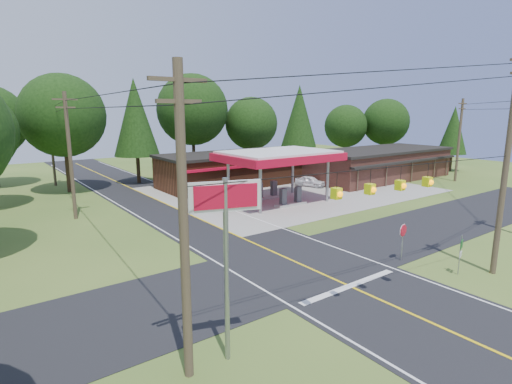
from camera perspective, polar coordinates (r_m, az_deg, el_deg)
ground at (r=23.10m, az=6.36°, el=-10.24°), size 120.00×120.00×0.00m
main_highway at (r=23.10m, az=6.36°, el=-10.22°), size 8.00×120.00×0.02m
cross_road at (r=23.10m, az=6.36°, el=-10.20°), size 70.00×7.00×0.02m
lane_center_yellow at (r=23.09m, az=6.36°, el=-10.18°), size 0.15×110.00×0.00m
gas_canopy at (r=37.43m, az=3.24°, el=4.95°), size 10.60×7.40×4.88m
convenience_store at (r=46.35m, az=-3.68°, el=3.27°), size 16.40×7.55×3.80m
strip_building at (r=53.52m, az=17.09°, el=3.90°), size 20.40×8.75×3.80m
utility_pole_near_right at (r=23.91m, az=32.16°, el=3.57°), size 1.80×0.30×11.50m
utility_pole_near_left at (r=12.34m, az=-10.31°, el=-4.33°), size 1.80×0.30×10.00m
utility_pole_far_left at (r=34.53m, az=-25.05°, el=4.90°), size 1.80×0.30×10.00m
utility_pole_far_right at (r=54.64m, az=27.02°, el=6.77°), size 1.80×0.30×10.00m
utility_pole_north at (r=51.51m, az=-27.16°, el=6.04°), size 0.30×0.30×9.50m
overhead_beacons at (r=16.89m, az=18.13°, el=3.05°), size 17.04×2.04×1.03m
treeline_backdrop at (r=42.64m, az=-15.16°, el=9.71°), size 70.27×51.59×13.30m
suv_car at (r=36.19m, az=-3.34°, el=-0.97°), size 5.39×5.39×1.45m
sedan_car at (r=46.19m, az=7.73°, el=1.51°), size 4.50×4.50×1.20m
big_stop_sign at (r=13.15m, az=-4.32°, el=-5.27°), size 2.30×0.82×6.43m
octagonal_stop_sign at (r=24.47m, az=20.26°, el=-5.59°), size 0.77×0.16×2.21m
route_sign_post at (r=23.73m, az=27.20°, el=-7.55°), size 0.44×0.15×2.19m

